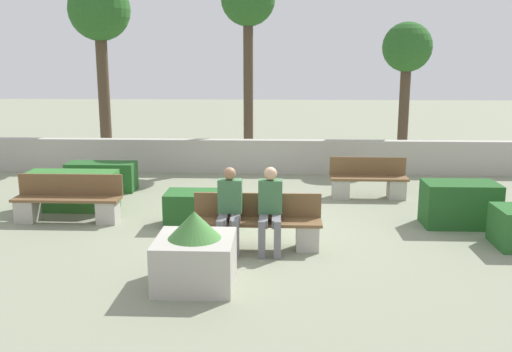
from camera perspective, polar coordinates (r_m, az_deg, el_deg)
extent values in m
plane|color=gray|center=(10.20, -0.30, -5.54)|extent=(60.00, 60.00, 0.00)
cube|color=#ADA89E|center=(15.07, 0.63, 1.97)|extent=(14.93, 0.30, 0.89)
cube|color=brown|center=(9.19, 0.09, -4.65)|extent=(2.09, 0.44, 0.05)
cube|color=brown|center=(9.36, 0.15, -2.90)|extent=(2.09, 0.04, 0.40)
cube|color=#ADA89E|center=(9.33, -4.93, -5.95)|extent=(0.36, 0.40, 0.42)
cube|color=#ADA89E|center=(9.26, 5.15, -6.08)|extent=(0.36, 0.40, 0.42)
cube|color=brown|center=(12.65, 11.22, -0.22)|extent=(1.67, 0.44, 0.05)
cube|color=brown|center=(12.84, 11.11, 0.99)|extent=(1.67, 0.04, 0.40)
cube|color=#ADA89E|center=(12.62, 8.45, -1.24)|extent=(0.36, 0.40, 0.42)
cube|color=#ADA89E|center=(12.81, 13.87, -1.27)|extent=(0.36, 0.40, 0.42)
cube|color=brown|center=(11.21, -18.40, -2.20)|extent=(2.00, 0.44, 0.05)
cube|color=brown|center=(11.38, -18.05, -0.80)|extent=(2.00, 0.04, 0.40)
cube|color=#ADA89E|center=(11.56, -21.89, -3.23)|extent=(0.36, 0.40, 0.42)
cube|color=#ADA89E|center=(11.02, -14.58, -3.47)|extent=(0.36, 0.40, 0.42)
cube|color=slate|center=(8.96, 0.77, -4.50)|extent=(0.14, 0.46, 0.13)
cube|color=slate|center=(8.96, 2.05, -4.51)|extent=(0.14, 0.46, 0.13)
cube|color=slate|center=(8.81, 0.58, -6.38)|extent=(0.11, 0.11, 0.60)
cube|color=slate|center=(8.81, 2.16, -6.40)|extent=(0.11, 0.11, 0.60)
cube|color=#3D6B42|center=(9.10, 1.45, -2.05)|extent=(0.38, 0.22, 0.54)
sphere|color=tan|center=(9.00, 1.46, 0.24)|extent=(0.21, 0.21, 0.21)
cube|color=slate|center=(9.00, -3.36, -4.44)|extent=(0.14, 0.46, 0.13)
cube|color=slate|center=(8.98, -2.09, -4.46)|extent=(0.14, 0.46, 0.13)
cube|color=slate|center=(8.85, -3.62, -6.31)|extent=(0.11, 0.11, 0.60)
cube|color=slate|center=(8.83, -2.07, -6.34)|extent=(0.11, 0.11, 0.60)
cube|color=#3D6B42|center=(9.13, -2.61, -2.00)|extent=(0.38, 0.22, 0.54)
sphere|color=#936B4C|center=(9.03, -2.65, 0.25)|extent=(0.20, 0.20, 0.20)
cube|color=#235623|center=(10.54, -5.52, -3.26)|extent=(1.29, 0.73, 0.62)
cube|color=#235623|center=(13.60, -15.17, -0.05)|extent=(1.55, 0.61, 0.66)
cube|color=#235623|center=(11.07, 19.70, -2.67)|extent=(1.32, 0.75, 0.81)
cube|color=#33702D|center=(12.08, -17.87, -1.41)|extent=(1.77, 0.64, 0.78)
cube|color=#ADA89E|center=(7.86, -6.10, -8.51)|extent=(1.05, 1.05, 0.67)
cone|color=#47843D|center=(7.69, -6.19, -4.87)|extent=(0.72, 0.72, 0.37)
cylinder|color=#473828|center=(17.32, -14.96, 7.82)|extent=(0.33, 0.33, 3.84)
sphere|color=#285B23|center=(17.32, -15.41, 15.76)|extent=(1.75, 1.75, 1.75)
cylinder|color=#473828|center=(16.22, -0.78, 8.53)|extent=(0.27, 0.27, 4.17)
cylinder|color=#473828|center=(16.96, 14.55, 6.17)|extent=(0.29, 0.29, 2.91)
sphere|color=#285B23|center=(16.88, 14.89, 12.37)|extent=(1.39, 1.39, 1.39)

